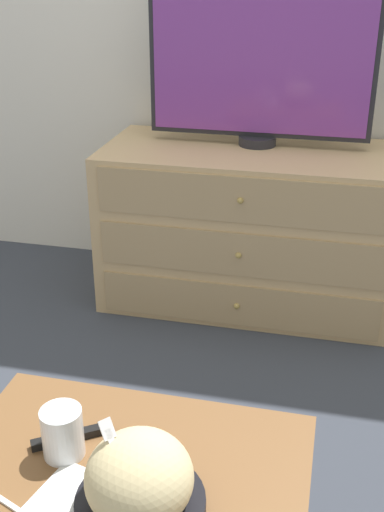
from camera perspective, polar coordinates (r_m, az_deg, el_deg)
The scene contains 9 objects.
ground_plane at distance 3.16m, azimuth 5.33°, elevation -0.89°, with size 12.00×12.00×0.00m, color #383D47.
dresser at distance 2.74m, azimuth 5.12°, elevation 2.56°, with size 1.21×0.58×0.68m.
tv at distance 2.63m, azimuth 6.16°, elevation 16.91°, with size 0.90×0.15×0.66m.
coffee_table at distance 1.39m, azimuth -5.81°, elevation -21.11°, with size 0.71×0.50×0.48m.
takeout_bowl at distance 1.21m, azimuth -4.68°, elevation -19.55°, with size 0.24×0.24×0.19m.
drink_cup at distance 1.36m, azimuth -11.41°, elevation -15.34°, with size 0.08×0.08×0.11m.
napkin at distance 1.28m, azimuth -10.31°, elevation -20.76°, with size 0.19×0.19×0.00m.
knife at distance 1.32m, azimuth -16.34°, elevation -20.19°, with size 0.16×0.07×0.01m.
remote_control at distance 1.41m, azimuth -10.61°, elevation -15.48°, with size 0.15×0.11×0.02m.
Camera 1 is at (0.35, -2.81, 1.40)m, focal length 45.00 mm.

